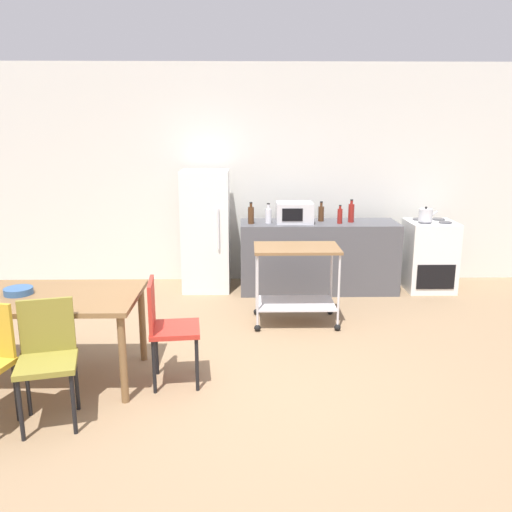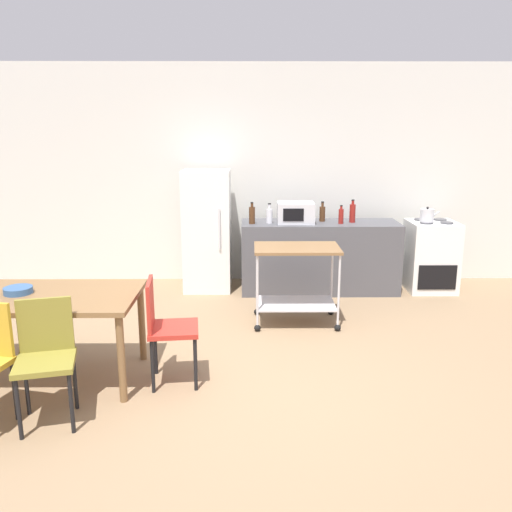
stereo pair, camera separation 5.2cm
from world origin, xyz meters
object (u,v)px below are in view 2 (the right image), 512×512
(bottle_hot_sauce, at_px, (322,213))
(bottle_sparkling_water, at_px, (341,216))
(refrigerator, at_px, (207,231))
(microwave, at_px, (296,213))
(stove_oven, at_px, (431,256))
(bottle_soda, at_px, (269,215))
(kettle, at_px, (427,215))
(chair_red, at_px, (165,324))
(kitchen_cart, at_px, (296,272))
(chair_olive, at_px, (46,353))
(bottle_sesame_oil, at_px, (352,213))
(bottle_vinegar, at_px, (252,215))
(fruit_bowl, at_px, (18,290))
(dining_table, at_px, (46,304))

(bottle_hot_sauce, xyz_separation_m, bottle_sparkling_water, (0.21, -0.18, -0.00))
(refrigerator, xyz_separation_m, microwave, (1.13, -0.14, 0.25))
(stove_oven, bearing_deg, bottle_soda, -178.15)
(bottle_soda, distance_m, microwave, 0.33)
(bottle_soda, xyz_separation_m, kettle, (1.98, -0.03, 0.00))
(chair_red, bearing_deg, stove_oven, -55.47)
(kitchen_cart, xyz_separation_m, microwave, (0.07, 1.16, 0.46))
(chair_olive, bearing_deg, stove_oven, 26.16)
(bottle_hot_sauce, relative_size, bottle_sesame_oil, 0.88)
(refrigerator, bearing_deg, bottle_vinegar, -18.44)
(microwave, height_order, kettle, microwave)
(bottle_hot_sauce, height_order, bottle_sesame_oil, bottle_sesame_oil)
(microwave, distance_m, bottle_hot_sauce, 0.37)
(stove_oven, distance_m, bottle_vinegar, 2.39)
(fruit_bowl, bearing_deg, chair_olive, -55.96)
(bottle_soda, relative_size, microwave, 0.55)
(refrigerator, xyz_separation_m, bottle_vinegar, (0.58, -0.19, 0.24))
(dining_table, bearing_deg, microwave, 47.84)
(chair_olive, distance_m, bottle_vinegar, 3.43)
(chair_olive, xyz_separation_m, bottle_soda, (1.69, 3.10, 0.48))
(chair_olive, relative_size, kettle, 3.71)
(bottle_hot_sauce, bearing_deg, bottle_sparkling_water, -39.49)
(stove_oven, bearing_deg, bottle_hot_sauce, 177.56)
(bottle_hot_sauce, distance_m, fruit_bowl, 3.82)
(refrigerator, bearing_deg, chair_red, -92.79)
(fruit_bowl, bearing_deg, microwave, 44.69)
(kitchen_cart, distance_m, bottle_sesame_oil, 1.51)
(bottle_vinegar, xyz_separation_m, fruit_bowl, (-1.93, -2.39, -0.24))
(chair_red, bearing_deg, refrigerator, -8.89)
(stove_oven, bearing_deg, chair_red, -139.36)
(dining_table, xyz_separation_m, bottle_sparkling_water, (2.81, 2.42, 0.33))
(chair_red, relative_size, bottle_vinegar, 3.29)
(microwave, bearing_deg, chair_red, -116.32)
(chair_olive, bearing_deg, fruit_bowl, 110.32)
(microwave, distance_m, kettle, 1.65)
(fruit_bowl, bearing_deg, dining_table, -7.09)
(dining_table, height_order, kettle, kettle)
(chair_olive, height_order, bottle_sesame_oil, bottle_sesame_oil)
(kitchen_cart, relative_size, fruit_bowl, 3.96)
(kitchen_cart, relative_size, bottle_vinegar, 3.36)
(bottle_hot_sauce, relative_size, fruit_bowl, 1.11)
(dining_table, xyz_separation_m, chair_olive, (0.22, -0.64, -0.15))
(microwave, relative_size, bottle_hot_sauce, 1.81)
(bottle_sparkling_water, bearing_deg, kettle, 0.84)
(refrigerator, relative_size, kitchen_cart, 1.70)
(microwave, bearing_deg, bottle_vinegar, -174.06)
(chair_red, height_order, bottle_vinegar, bottle_vinegar)
(dining_table, height_order, chair_red, chair_red)
(chair_red, bearing_deg, bottle_soda, -26.25)
(microwave, bearing_deg, fruit_bowl, -135.31)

